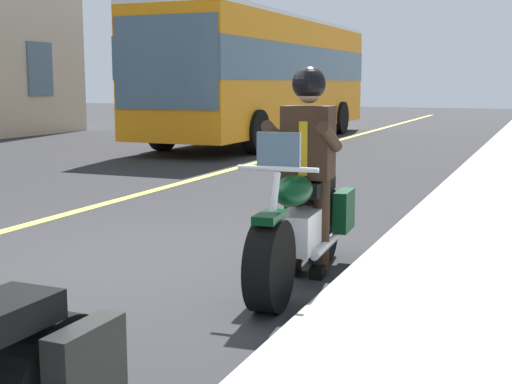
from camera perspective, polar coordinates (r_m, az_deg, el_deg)
ground_plane at (r=6.50m, az=-10.11°, el=-5.65°), size 80.00×80.00×0.00m
motorcycle_main at (r=5.78m, az=3.69°, el=-2.75°), size 2.22×0.69×1.26m
rider_main at (r=5.87m, az=4.20°, el=3.20°), size 0.65×0.58×1.74m
bus_near at (r=19.61m, az=0.81°, el=9.65°), size 11.05×2.70×3.30m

